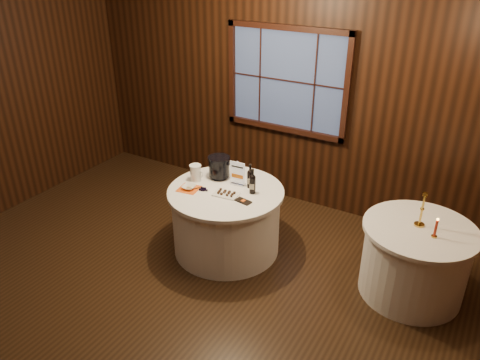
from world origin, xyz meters
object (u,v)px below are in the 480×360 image
Objects in this scene: red_candle at (436,230)px; glass_pitcher at (196,173)px; main_table at (226,220)px; chocolate_plate at (226,194)px; grape_bunch at (203,189)px; brass_candlestick at (421,214)px; port_bottle_right at (252,183)px; cracker_bowl at (189,187)px; side_table at (414,260)px; port_bottle_left at (250,177)px; sign_stand at (238,177)px; ice_bucket at (219,167)px; chocolate_box at (243,201)px.

glass_pitcher is at bearing -176.21° from red_candle.
chocolate_plate is (0.06, -0.09, 0.40)m from main_table.
brass_candlestick is (2.18, 0.47, 0.11)m from grape_bunch.
port_bottle_right is 1.97× the size of cracker_bowl.
side_table is at bearing 11.49° from cracker_bowl.
glass_pitcher is 0.94× the size of red_candle.
glass_pitcher is at bearing 176.00° from main_table.
glass_pitcher is (-0.48, 0.12, 0.08)m from chocolate_plate.
port_bottle_left reaches higher than side_table.
sign_stand is at bearing -175.33° from brass_candlestick.
main_table is at bearing 179.55° from port_bottle_right.
red_candle is (2.50, 0.38, 0.06)m from cracker_bowl.
red_candle is at bearing 7.93° from chocolate_plate.
glass_pitcher is 2.41m from brass_candlestick.
grape_bunch is at bearing -171.81° from red_candle.
port_bottle_left is at bearing -3.50° from ice_bucket.
cracker_bowl is (0.05, -0.21, -0.07)m from glass_pitcher.
sign_stand is at bearing 51.22° from grape_bunch.
main_table is 0.50m from chocolate_box.
glass_pitcher is at bearing -166.08° from sign_stand.
chocolate_box is (0.23, -0.04, -0.01)m from chocolate_plate.
red_candle is at bearing 8.19° from grape_bunch.
port_bottle_left is 0.98× the size of port_bottle_right.
port_bottle_right is at bearing -23.46° from sign_stand.
port_bottle_right is 1.50× the size of glass_pitcher.
cracker_bowl is at bearing -153.61° from main_table.
port_bottle_left is 0.79× the size of brass_candlestick.
side_table is (2.00, 0.30, 0.00)m from main_table.
chocolate_plate is at bearing -56.52° from main_table.
port_bottle_left is (0.15, 0.02, 0.02)m from sign_stand.
glass_pitcher is at bearing 141.52° from grape_bunch.
port_bottle_right is 1.41× the size of red_candle.
side_table is 1.80m from port_bottle_right.
side_table is at bearing 8.53° from main_table.
ice_bucket is 0.64m from chocolate_box.
sign_stand is at bearing 40.99° from cracker_bowl.
ice_bucket is 0.44m from chocolate_plate.
ice_bucket reaches higher than main_table.
sign_stand is 0.15m from port_bottle_left.
glass_pitcher reaches higher than chocolate_box.
sign_stand is 2.09m from red_candle.
chocolate_box is at bearing -54.32° from sign_stand.
cracker_bowl is at bearing -171.38° from red_candle.
red_candle is at bearing 8.62° from cracker_bowl.
port_bottle_right is 0.52m from ice_bucket.
ice_bucket reaches higher than chocolate_plate.
main_table is 0.59m from port_bottle_right.
side_table is 2.02m from chocolate_plate.
main_table is 0.57m from port_bottle_left.
chocolate_plate is at bearing -172.07° from red_candle.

